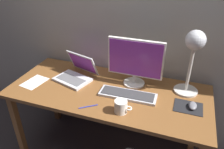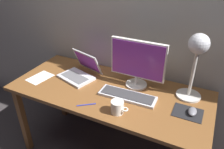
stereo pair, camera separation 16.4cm
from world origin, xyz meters
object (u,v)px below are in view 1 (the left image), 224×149
keyboard_main (128,95)px  mouse (193,106)px  coffee_mug (121,107)px  pen (88,106)px  monitor (135,61)px  laptop (77,72)px  desk_lamp (194,50)px

keyboard_main → mouse: (0.48, 0.01, 0.01)m
coffee_mug → pen: 0.24m
monitor → keyboard_main: 0.28m
coffee_mug → laptop: bearing=147.2°
mouse → coffee_mug: 0.52m
monitor → coffee_mug: 0.42m
coffee_mug → pen: size_ratio=0.89×
laptop → desk_lamp: (0.91, 0.09, 0.30)m
mouse → coffee_mug: coffee_mug is taller
keyboard_main → coffee_mug: coffee_mug is taller
mouse → pen: bearing=-161.4°
monitor → keyboard_main: size_ratio=1.01×
coffee_mug → pen: coffee_mug is taller
monitor → pen: 0.52m
laptop → coffee_mug: (0.50, -0.32, -0.01)m
keyboard_main → monitor: bearing=89.7°
laptop → desk_lamp: desk_lamp is taller
keyboard_main → pen: size_ratio=3.17×
laptop → pen: bearing=-52.9°
laptop → mouse: bearing=-6.6°
monitor → laptop: bearing=-172.9°
mouse → coffee_mug: (-0.47, -0.21, 0.03)m
monitor → pen: bearing=-119.3°
pen → mouse: bearing=18.6°
monitor → coffee_mug: monitor is taller
monitor → coffee_mug: bearing=-89.0°
keyboard_main → laptop: 0.51m
keyboard_main → pen: keyboard_main is taller
keyboard_main → desk_lamp: size_ratio=0.88×
laptop → coffee_mug: bearing=-32.8°
desk_lamp → pen: 0.86m
mouse → monitor: bearing=160.0°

